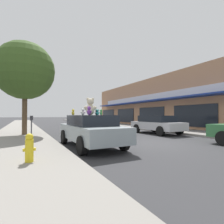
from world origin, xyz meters
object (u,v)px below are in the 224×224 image
object	(u,v)px
teddy_bear_yellow	(73,112)
fire_hydrant	(29,148)
teddy_bear_giant	(90,107)
teddy_bear_green	(101,112)
teddy_bear_black	(96,113)
parked_car_far_center	(157,124)
plush_art_car	(91,130)
parking_meter	(31,125)
teddy_bear_purple	(89,111)
street_tree	(25,71)
teddy_bear_teal	(98,112)
teddy_bear_pink	(90,112)
teddy_bear_white	(83,112)

from	to	relation	value
teddy_bear_yellow	fire_hydrant	bearing A→B (deg)	15.08
teddy_bear_giant	teddy_bear_green	size ratio (longest dim) A/B	2.84
teddy_bear_black	parked_car_far_center	size ratio (longest dim) A/B	0.06
plush_art_car	parking_meter	world-z (taller)	plush_art_car
teddy_bear_purple	teddy_bear_yellow	size ratio (longest dim) A/B	1.27
street_tree	plush_art_car	bearing A→B (deg)	-64.44
teddy_bear_giant	teddy_bear_teal	bearing A→B (deg)	142.68
teddy_bear_pink	parking_meter	world-z (taller)	teddy_bear_pink
fire_hydrant	plush_art_car	bearing A→B (deg)	39.88
street_tree	fire_hydrant	distance (m)	8.67
teddy_bear_giant	teddy_bear_black	bearing A→B (deg)	-122.68
teddy_bear_white	street_tree	size ratio (longest dim) A/B	0.05
plush_art_car	teddy_bear_white	distance (m)	0.94
teddy_bear_teal	parked_car_far_center	size ratio (longest dim) A/B	0.06
street_tree	teddy_bear_yellow	bearing A→B (deg)	-64.60
teddy_bear_pink	parking_meter	distance (m)	2.94
teddy_bear_green	parking_meter	bearing A→B (deg)	-90.52
parking_meter	parked_car_far_center	bearing A→B (deg)	7.30
teddy_bear_green	teddy_bear_white	distance (m)	1.22
teddy_bear_white	parked_car_far_center	world-z (taller)	teddy_bear_white
plush_art_car	teddy_bear_pink	world-z (taller)	teddy_bear_pink
teddy_bear_black	teddy_bear_green	size ratio (longest dim) A/B	0.95
teddy_bear_teal	parked_car_far_center	distance (m)	7.12
plush_art_car	teddy_bear_pink	size ratio (longest dim) A/B	12.47
teddy_bear_black	teddy_bear_yellow	distance (m)	1.17
plush_art_car	parking_meter	xyz separation A→B (m)	(-2.39, 1.87, 0.17)
teddy_bear_white	parked_car_far_center	size ratio (longest dim) A/B	0.07
teddy_bear_purple	teddy_bear_yellow	xyz separation A→B (m)	(-0.30, 1.52, -0.04)
teddy_bear_black	fire_hydrant	bearing A→B (deg)	9.98
teddy_bear_giant	teddy_bear_pink	bearing A→B (deg)	-93.54
teddy_bear_white	plush_art_car	bearing A→B (deg)	-131.68
teddy_bear_black	teddy_bear_purple	size ratio (longest dim) A/B	0.71
fire_hydrant	teddy_bear_black	bearing A→B (deg)	41.05
teddy_bear_teal	parked_car_far_center	world-z (taller)	teddy_bear_teal
teddy_bear_teal	teddy_bear_green	bearing A→B (deg)	-117.61
teddy_bear_purple	teddy_bear_white	distance (m)	0.30
teddy_bear_teal	fire_hydrant	distance (m)	3.60
teddy_bear_pink	teddy_bear_teal	bearing A→B (deg)	148.03
teddy_bear_giant	street_tree	bearing A→B (deg)	-47.98
teddy_bear_teal	street_tree	size ratio (longest dim) A/B	0.04
plush_art_car	teddy_bear_teal	world-z (taller)	teddy_bear_teal
teddy_bear_teal	teddy_bear_white	size ratio (longest dim) A/B	0.89
plush_art_car	teddy_bear_black	xyz separation A→B (m)	(0.48, 0.51, 0.79)
teddy_bear_black	teddy_bear_white	world-z (taller)	teddy_bear_white
teddy_bear_purple	teddy_bear_white	bearing A→B (deg)	21.72
teddy_bear_yellow	parked_car_far_center	bearing A→B (deg)	152.53
parked_car_far_center	plush_art_car	bearing A→B (deg)	-155.27
teddy_bear_giant	teddy_bear_pink	distance (m)	0.65
fire_hydrant	teddy_bear_pink	bearing A→B (deg)	45.31
teddy_bear_purple	fire_hydrant	xyz separation A→B (m)	(-2.36, -1.75, -1.08)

